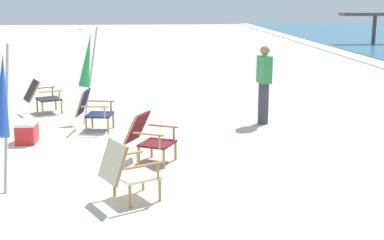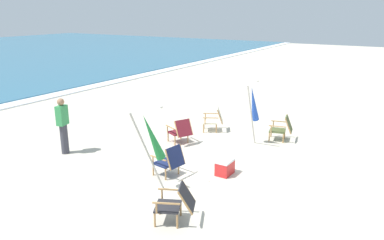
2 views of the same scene
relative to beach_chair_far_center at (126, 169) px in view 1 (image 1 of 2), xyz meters
The scene contains 9 objects.
ground_plane 3.25m from the beach_chair_far_center, 152.63° to the right, with size 80.00×80.00×0.00m, color beige.
beach_chair_far_center is the anchor object (origin of this frame).
beach_chair_back_left 5.87m from the beach_chair_far_center, 159.04° to the right, with size 0.84×0.94×0.78m.
beach_chair_mid_center 1.70m from the beach_chair_far_center, behind, with size 0.83×0.91×0.80m.
beach_chair_back_right 3.91m from the beach_chair_far_center, 168.15° to the right, with size 0.67×0.76×0.82m.
umbrella_furled_green 4.87m from the beach_chair_far_center, 168.62° to the right, with size 0.86×0.43×1.99m.
umbrella_furled_blue 1.99m from the beach_chair_far_center, 112.16° to the right, with size 0.86×0.23×1.99m.
person_near_chairs 4.93m from the beach_chair_far_center, 146.74° to the left, with size 0.38×0.28×1.63m.
cooler_box 3.57m from the beach_chair_far_center, 147.60° to the right, with size 0.49×0.35×0.40m.
Camera 1 is at (9.48, 1.78, 2.63)m, focal length 50.00 mm.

